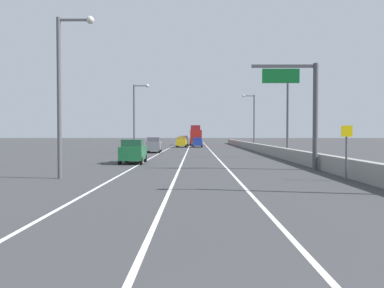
# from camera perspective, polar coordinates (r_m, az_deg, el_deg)

# --- Properties ---
(ground_plane) EXTENTS (320.00, 320.00, 0.00)m
(ground_plane) POSITION_cam_1_polar(r_m,az_deg,el_deg) (66.31, 1.19, -0.66)
(ground_plane) COLOR #38383A
(lane_stripe_left) EXTENTS (0.16, 130.00, 0.00)m
(lane_stripe_left) POSITION_cam_1_polar(r_m,az_deg,el_deg) (57.50, -4.18, -1.01)
(lane_stripe_left) COLOR silver
(lane_stripe_left) RESTS_ON ground_plane
(lane_stripe_center) EXTENTS (0.16, 130.00, 0.00)m
(lane_stripe_center) POSITION_cam_1_polar(r_m,az_deg,el_deg) (57.32, -0.69, -1.01)
(lane_stripe_center) COLOR silver
(lane_stripe_center) RESTS_ON ground_plane
(lane_stripe_right) EXTENTS (0.16, 130.00, 0.00)m
(lane_stripe_right) POSITION_cam_1_polar(r_m,az_deg,el_deg) (57.36, 2.81, -1.01)
(lane_stripe_right) COLOR silver
(lane_stripe_right) RESTS_ON ground_plane
(jersey_barrier_right) EXTENTS (0.60, 120.00, 1.10)m
(jersey_barrier_right) POSITION_cam_1_polar(r_m,az_deg,el_deg) (43.26, 12.56, -1.15)
(jersey_barrier_right) COLOR gray
(jersey_barrier_right) RESTS_ON ground_plane
(overhead_sign_gantry) EXTENTS (4.68, 0.36, 7.50)m
(overhead_sign_gantry) POSITION_cam_1_polar(r_m,az_deg,el_deg) (28.19, 16.45, 5.89)
(overhead_sign_gantry) COLOR #47474C
(overhead_sign_gantry) RESTS_ON ground_plane
(speed_advisory_sign) EXTENTS (0.60, 0.11, 3.00)m
(speed_advisory_sign) POSITION_cam_1_polar(r_m,az_deg,el_deg) (22.27, 21.99, -0.62)
(speed_advisory_sign) COLOR #4C4C51
(speed_advisory_sign) RESTS_ON ground_plane
(lamp_post_right_second) EXTENTS (2.14, 0.44, 9.20)m
(lamp_post_right_second) POSITION_cam_1_polar(r_m,az_deg,el_deg) (41.77, 13.66, 5.32)
(lamp_post_right_second) COLOR #4C4C51
(lamp_post_right_second) RESTS_ON ground_plane
(lamp_post_right_third) EXTENTS (2.14, 0.44, 9.20)m
(lamp_post_right_third) POSITION_cam_1_polar(r_m,az_deg,el_deg) (66.20, 8.98, 3.93)
(lamp_post_right_third) COLOR #4C4C51
(lamp_post_right_third) RESTS_ON ground_plane
(lamp_post_left_near) EXTENTS (2.14, 0.44, 9.20)m
(lamp_post_left_near) POSITION_cam_1_polar(r_m,az_deg,el_deg) (23.15, -18.51, 8.35)
(lamp_post_left_near) COLOR #4C4C51
(lamp_post_left_near) RESTS_ON ground_plane
(lamp_post_left_mid) EXTENTS (2.14, 0.44, 9.20)m
(lamp_post_left_mid) POSITION_cam_1_polar(r_m,az_deg,el_deg) (52.23, -8.30, 4.58)
(lamp_post_left_mid) COLOR #4C4C51
(lamp_post_left_mid) RESTS_ON ground_plane
(car_yellow_0) EXTENTS (1.92, 4.72, 1.98)m
(car_yellow_0) POSITION_cam_1_polar(r_m,az_deg,el_deg) (72.35, -1.56, 0.30)
(car_yellow_0) COLOR gold
(car_yellow_0) RESTS_ON ground_plane
(car_blue_1) EXTENTS (1.89, 4.33, 1.86)m
(car_blue_1) POSITION_cam_1_polar(r_m,az_deg,el_deg) (72.35, 0.81, 0.26)
(car_blue_1) COLOR #1E389E
(car_blue_1) RESTS_ON ground_plane
(car_green_2) EXTENTS (2.06, 4.35, 2.07)m
(car_green_2) POSITION_cam_1_polar(r_m,az_deg,el_deg) (33.45, -8.75, -1.09)
(car_green_2) COLOR #196033
(car_green_2) RESTS_ON ground_plane
(car_gray_3) EXTENTS (2.00, 4.63, 2.07)m
(car_gray_3) POSITION_cam_1_polar(r_m,az_deg,el_deg) (52.05, -5.69, -0.14)
(car_gray_3) COLOR slate
(car_gray_3) RESTS_ON ground_plane
(car_silver_4) EXTENTS (2.07, 4.55, 2.11)m
(car_silver_4) POSITION_cam_1_polar(r_m,az_deg,el_deg) (83.20, -1.25, 0.51)
(car_silver_4) COLOR #B7B7BC
(car_silver_4) RESTS_ON ground_plane
(box_truck) EXTENTS (2.66, 9.41, 4.46)m
(box_truck) POSITION_cam_1_polar(r_m,az_deg,el_deg) (85.34, 0.54, 1.21)
(box_truck) COLOR #A51E19
(box_truck) RESTS_ON ground_plane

